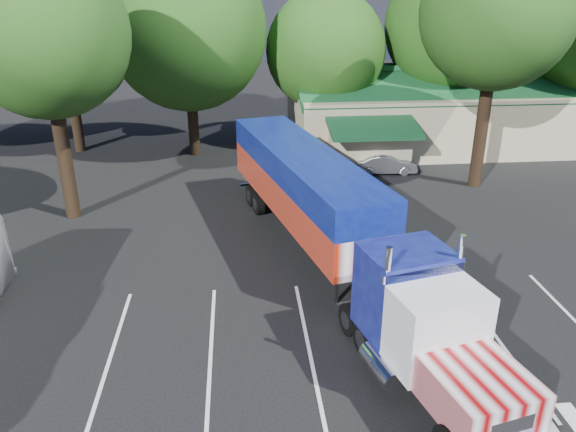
{
  "coord_description": "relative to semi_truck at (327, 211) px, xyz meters",
  "views": [
    {
      "loc": [
        -2.07,
        -21.02,
        11.29
      ],
      "look_at": [
        -0.1,
        0.39,
        2.0
      ],
      "focal_mm": 35.0,
      "sensor_mm": 36.0,
      "label": 1
    }
  ],
  "objects": [
    {
      "name": "ground",
      "position": [
        -1.4,
        0.42,
        -2.51
      ],
      "size": [
        120.0,
        120.0,
        0.0
      ],
      "primitive_type": "plane",
      "color": "black",
      "rests_on": "ground"
    },
    {
      "name": "event_hall",
      "position": [
        12.34,
        18.23,
        -0.3
      ],
      "size": [
        24.2,
        14.12,
        5.55
      ],
      "color": "tan",
      "rests_on": "ground"
    },
    {
      "name": "tree_row_b",
      "position": [
        -14.4,
        18.22,
        4.63
      ],
      "size": [
        8.4,
        8.4,
        11.35
      ],
      "color": "black",
      "rests_on": "ground"
    },
    {
      "name": "tree_row_c",
      "position": [
        -6.4,
        16.62,
        5.53
      ],
      "size": [
        10.0,
        10.0,
        13.05
      ],
      "color": "black",
      "rests_on": "ground"
    },
    {
      "name": "tree_row_d",
      "position": [
        2.6,
        17.92,
        4.08
      ],
      "size": [
        8.0,
        8.0,
        10.6
      ],
      "color": "black",
      "rests_on": "ground"
    },
    {
      "name": "tree_row_e",
      "position": [
        11.6,
        18.42,
        5.58
      ],
      "size": [
        9.6,
        9.6,
        12.9
      ],
      "color": "black",
      "rests_on": "ground"
    },
    {
      "name": "tree_near_left",
      "position": [
        -11.9,
        6.42,
        6.3
      ],
      "size": [
        7.6,
        7.6,
        12.65
      ],
      "color": "black",
      "rests_on": "ground"
    },
    {
      "name": "tree_near_right",
      "position": [
        10.1,
        8.92,
        6.95
      ],
      "size": [
        8.0,
        8.0,
        13.5
      ],
      "color": "black",
      "rests_on": "ground"
    },
    {
      "name": "semi_truck",
      "position": [
        0.0,
        0.0,
        0.0
      ],
      "size": [
        7.57,
        21.16,
        4.43
      ],
      "rotation": [
        0.0,
        0.0,
        0.24
      ],
      "color": "black",
      "rests_on": "ground"
    },
    {
      "name": "woman",
      "position": [
        0.2,
        0.42,
        -1.71
      ],
      "size": [
        0.47,
        0.63,
        1.59
      ],
      "primitive_type": "imported",
      "rotation": [
        0.0,
        0.0,
        1.74
      ],
      "color": "black",
      "rests_on": "ground"
    },
    {
      "name": "bicycle",
      "position": [
        1.24,
        1.42,
        -2.03
      ],
      "size": [
        1.57,
        1.84,
        0.95
      ],
      "primitive_type": "imported",
      "rotation": [
        0.0,
        0.0,
        0.62
      ],
      "color": "black",
      "rests_on": "ground"
    },
    {
      "name": "silver_sedan",
      "position": [
        5.51,
        11.52,
        -1.89
      ],
      "size": [
        3.79,
        1.51,
        1.23
      ],
      "primitive_type": "imported",
      "rotation": [
        0.0,
        0.0,
        1.51
      ],
      "color": "#94959A",
      "rests_on": "ground"
    }
  ]
}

